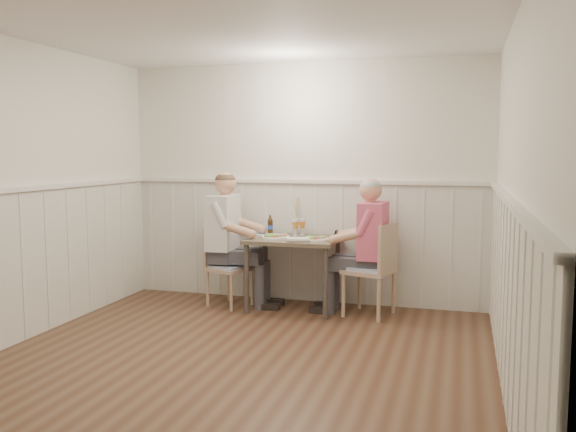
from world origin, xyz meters
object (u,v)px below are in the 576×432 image
object	(u,v)px
dining_table	(293,248)
chair_left	(226,264)
man_in_pink	(368,257)
beer_bottle	(270,226)
diner_cream	(227,249)
chair_right	(374,266)
grass_vase	(295,217)

from	to	relation	value
dining_table	chair_left	bearing A→B (deg)	-176.89
man_in_pink	beer_bottle	distance (m)	1.15
chair_left	diner_cream	world-z (taller)	diner_cream
man_in_pink	chair_left	bearing A→B (deg)	-179.15
man_in_pink	diner_cream	world-z (taller)	diner_cream
diner_cream	chair_left	bearing A→B (deg)	-105.87
man_in_pink	diner_cream	bearing A→B (deg)	-179.94
diner_cream	man_in_pink	bearing A→B (deg)	0.06
chair_right	chair_left	distance (m)	1.59
dining_table	man_in_pink	size ratio (longest dim) A/B	0.66
grass_vase	beer_bottle	bearing A→B (deg)	-154.32
man_in_pink	diner_cream	xyz separation A→B (m)	(-1.52, -0.00, 0.02)
dining_table	chair_right	xyz separation A→B (m)	(0.85, -0.05, -0.14)
dining_table	man_in_pink	distance (m)	0.79
chair_left	diner_cream	distance (m)	0.16
dining_table	grass_vase	bearing A→B (deg)	101.67
dining_table	man_in_pink	world-z (taller)	man_in_pink
chair_left	man_in_pink	size ratio (longest dim) A/B	0.59
chair_right	man_in_pink	world-z (taller)	man_in_pink
chair_right	dining_table	bearing A→B (deg)	176.68
dining_table	diner_cream	distance (m)	0.73
chair_left	diner_cream	bearing A→B (deg)	74.13
diner_cream	dining_table	bearing A→B (deg)	1.49
chair_left	diner_cream	size ratio (longest dim) A/B	0.57
chair_left	diner_cream	xyz separation A→B (m)	(0.01, 0.02, 0.16)
dining_table	chair_left	xyz separation A→B (m)	(-0.74, -0.04, -0.20)
chair_left	beer_bottle	xyz separation A→B (m)	(0.42, 0.23, 0.39)
dining_table	grass_vase	size ratio (longest dim) A/B	2.17
chair_left	man_in_pink	world-z (taller)	man_in_pink
diner_cream	grass_vase	xyz separation A→B (m)	(0.67, 0.33, 0.33)
chair_right	beer_bottle	distance (m)	1.24
chair_right	chair_left	world-z (taller)	chair_right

